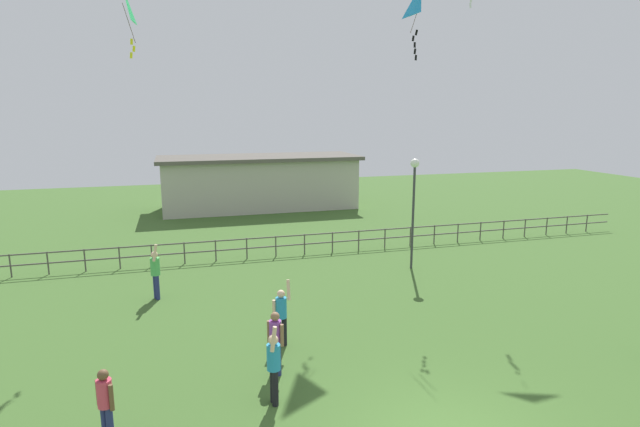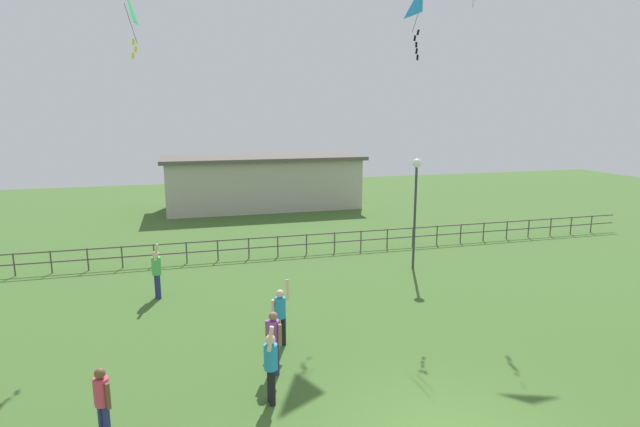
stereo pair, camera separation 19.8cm
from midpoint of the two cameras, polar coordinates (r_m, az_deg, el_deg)
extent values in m
cylinder|color=#38383D|center=(20.96, 11.00, -0.58)|extent=(0.10, 0.10, 4.27)
sphere|color=white|center=(20.62, 11.24, 5.65)|extent=(0.36, 0.36, 0.36)
cylinder|color=navy|center=(13.03, -5.11, -16.02)|extent=(0.14, 0.14, 0.83)
cylinder|color=navy|center=(12.94, -4.52, -16.22)|extent=(0.14, 0.14, 0.83)
cylinder|color=purple|center=(12.67, -4.87, -13.27)|extent=(0.30, 0.30, 0.59)
sphere|color=#8C6647|center=(12.51, -4.90, -11.58)|extent=(0.22, 0.22, 0.22)
cylinder|color=#8C6647|center=(12.80, -5.60, -13.19)|extent=(0.09, 0.09, 0.56)
cylinder|color=#8C6647|center=(12.57, -4.12, -13.65)|extent=(0.09, 0.09, 0.56)
cylinder|color=navy|center=(18.52, -17.61, -7.97)|extent=(0.15, 0.15, 0.87)
cylinder|color=navy|center=(18.68, -17.80, -7.82)|extent=(0.15, 0.15, 0.87)
cylinder|color=#4CB259|center=(18.37, -17.85, -5.70)|extent=(0.32, 0.32, 0.62)
sphere|color=beige|center=(18.26, -17.93, -4.42)|extent=(0.23, 0.23, 0.23)
cylinder|color=beige|center=(18.02, -17.87, -4.23)|extent=(0.22, 0.17, 0.59)
cylinder|color=beige|center=(18.58, -18.07, -5.65)|extent=(0.10, 0.10, 0.58)
cylinder|color=black|center=(11.78, -4.95, -19.19)|extent=(0.14, 0.14, 0.83)
cylinder|color=black|center=(11.92, -5.18, -18.81)|extent=(0.14, 0.14, 0.83)
cylinder|color=#268CBF|center=(11.51, -5.13, -15.94)|extent=(0.30, 0.30, 0.59)
sphere|color=beige|center=(11.33, -5.16, -14.12)|extent=(0.22, 0.22, 0.22)
cylinder|color=beige|center=(11.09, -5.14, -14.03)|extent=(0.17, 0.11, 0.57)
cylinder|color=beige|center=(11.70, -5.40, -15.66)|extent=(0.09, 0.09, 0.56)
cylinder|color=black|center=(14.40, -3.78, -13.21)|extent=(0.14, 0.14, 0.83)
cylinder|color=black|center=(14.38, -4.43, -13.27)|extent=(0.14, 0.14, 0.83)
cylinder|color=#268CBF|center=(14.11, -4.15, -10.63)|extent=(0.30, 0.30, 0.59)
sphere|color=beige|center=(13.96, -4.17, -9.10)|extent=(0.22, 0.22, 0.22)
cylinder|color=beige|center=(13.91, -3.31, -8.65)|extent=(0.09, 0.20, 0.56)
cylinder|color=beige|center=(14.09, -4.97, -10.83)|extent=(0.09, 0.09, 0.56)
cylinder|color=navy|center=(11.42, -22.60, -21.27)|extent=(0.14, 0.14, 0.80)
cylinder|color=navy|center=(11.53, -23.10, -20.98)|extent=(0.14, 0.14, 0.80)
cylinder|color=#D83F59|center=(11.14, -23.13, -18.16)|extent=(0.29, 0.29, 0.56)
sphere|color=brown|center=(10.96, -23.29, -16.38)|extent=(0.21, 0.21, 0.21)
cylinder|color=brown|center=(11.01, -22.48, -18.66)|extent=(0.09, 0.09, 0.53)
cylinder|color=brown|center=(11.30, -23.74, -17.97)|extent=(0.09, 0.09, 0.53)
pyramid|color=#1EB759|center=(18.90, -21.11, 21.42)|extent=(0.43, 0.83, 1.25)
cylinder|color=#4C381E|center=(18.76, -20.45, 19.61)|extent=(0.34, 0.06, 1.25)
cube|color=yellow|center=(18.70, -20.19, 17.86)|extent=(0.09, 0.05, 0.20)
cube|color=yellow|center=(18.70, -19.96, 17.19)|extent=(0.10, 0.04, 0.21)
cube|color=yellow|center=(18.63, -20.23, 16.52)|extent=(0.10, 0.01, 0.21)
cube|color=white|center=(22.34, 17.28, 21.72)|extent=(0.10, 0.02, 0.20)
pyramid|color=#198CD1|center=(19.95, 11.90, 22.65)|extent=(0.43, 1.05, 1.13)
cylinder|color=#4C381E|center=(19.76, 11.32, 21.13)|extent=(0.39, 0.03, 1.13)
cube|color=black|center=(19.74, 11.40, 19.57)|extent=(0.11, 0.05, 0.21)
cube|color=black|center=(19.57, 11.05, 19.00)|extent=(0.11, 0.03, 0.21)
cube|color=black|center=(19.62, 11.21, 18.33)|extent=(0.09, 0.03, 0.20)
cube|color=black|center=(19.61, 11.24, 17.68)|extent=(0.10, 0.01, 0.21)
cube|color=black|center=(19.64, 11.33, 17.02)|extent=(0.10, 0.03, 0.20)
cylinder|color=#4C4742|center=(23.39, -31.28, -5.00)|extent=(0.06, 0.06, 0.95)
cylinder|color=#4C4742|center=(23.05, -28.07, -4.90)|extent=(0.06, 0.06, 0.95)
cylinder|color=#4C4742|center=(22.77, -24.71, -4.78)|extent=(0.06, 0.06, 0.95)
cylinder|color=#4C4742|center=(22.59, -21.38, -4.64)|extent=(0.06, 0.06, 0.95)
cylinder|color=#4C4742|center=(22.48, -18.13, -4.49)|extent=(0.06, 0.06, 0.95)
cylinder|color=#4C4742|center=(22.44, -14.71, -4.32)|extent=(0.06, 0.06, 0.95)
cylinder|color=#4C4742|center=(22.49, -11.32, -4.13)|extent=(0.06, 0.06, 0.95)
cylinder|color=#4C4742|center=(22.61, -7.86, -3.93)|extent=(0.06, 0.06, 0.95)
cylinder|color=#4C4742|center=(22.81, -4.58, -3.72)|extent=(0.06, 0.06, 0.95)
cylinder|color=#4C4742|center=(23.09, -1.30, -3.50)|extent=(0.06, 0.06, 0.95)
cylinder|color=#4C4742|center=(23.44, 1.91, -3.28)|extent=(0.06, 0.06, 0.95)
cylinder|color=#4C4742|center=(23.86, 4.92, -3.05)|extent=(0.06, 0.06, 0.95)
cylinder|color=#4C4742|center=(24.35, 7.90, -2.83)|extent=(0.06, 0.06, 0.95)
cylinder|color=#4C4742|center=(24.90, 10.74, -2.60)|extent=(0.06, 0.06, 0.95)
cylinder|color=#4C4742|center=(25.49, 13.39, -2.39)|extent=(0.06, 0.06, 0.95)
cylinder|color=#4C4742|center=(26.15, 15.94, -2.17)|extent=(0.06, 0.06, 0.95)
cylinder|color=#4C4742|center=(26.84, 18.33, -1.97)|extent=(0.06, 0.06, 0.95)
cylinder|color=#4C4742|center=(27.62, 20.70, -1.77)|extent=(0.06, 0.06, 0.95)
cylinder|color=#4C4742|center=(28.40, 22.84, -1.58)|extent=(0.06, 0.06, 0.95)
cylinder|color=#4C4742|center=(29.26, 24.95, -1.39)|extent=(0.06, 0.06, 0.95)
cylinder|color=#4C4742|center=(30.11, 26.85, -1.22)|extent=(0.06, 0.06, 0.95)
cylinder|color=#4C4742|center=(31.01, 28.66, -1.06)|extent=(0.06, 0.06, 0.95)
cube|color=#4C4742|center=(22.84, -2.89, -2.55)|extent=(36.00, 0.05, 0.05)
cube|color=#4C4742|center=(22.95, -2.87, -3.61)|extent=(36.00, 0.05, 0.05)
cube|color=#B7B2A3|center=(34.40, -6.31, 3.38)|extent=(12.73, 4.48, 3.32)
cube|color=#59544C|center=(34.20, -6.38, 6.34)|extent=(13.33, 5.08, 0.24)
camera|label=1|loc=(0.10, -89.64, 0.07)|focal=28.10mm
camera|label=2|loc=(0.10, 90.36, -0.07)|focal=28.10mm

